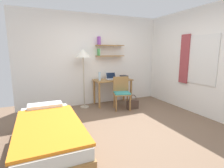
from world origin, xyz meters
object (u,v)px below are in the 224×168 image
(desk_chair, at_px, (122,91))
(handbag, at_px, (132,104))
(bed, at_px, (49,135))
(book_stack, at_px, (124,77))
(standing_lamp, at_px, (83,56))
(water_bottle, at_px, (100,76))
(desk, at_px, (113,84))
(laptop, at_px, (111,77))

(desk_chair, height_order, handbag, desk_chair)
(bed, relative_size, book_stack, 8.81)
(standing_lamp, bearing_deg, water_bottle, -4.58)
(bed, xyz_separation_m, desk, (1.93, 1.84, 0.37))
(handbag, bearing_deg, water_bottle, 138.55)
(desk, bearing_deg, book_stack, 2.15)
(standing_lamp, bearing_deg, bed, -120.00)
(desk, bearing_deg, bed, -136.38)
(laptop, height_order, water_bottle, water_bottle)
(standing_lamp, bearing_deg, handbag, -29.83)
(standing_lamp, bearing_deg, book_stack, -0.43)
(laptop, xyz_separation_m, book_stack, (0.39, -0.06, -0.00))
(desk, relative_size, laptop, 3.46)
(bed, bearing_deg, water_bottle, 50.17)
(desk, xyz_separation_m, handbag, (0.31, -0.64, -0.47))
(book_stack, bearing_deg, bed, -141.27)
(bed, distance_m, desk, 2.69)
(bed, relative_size, desk, 1.85)
(desk_chair, bearing_deg, bed, -145.80)
(bed, relative_size, standing_lamp, 1.24)
(bed, distance_m, book_stack, 3.01)
(desk_chair, height_order, laptop, laptop)
(desk, height_order, water_bottle, water_bottle)
(book_stack, bearing_deg, standing_lamp, 179.57)
(bed, height_order, standing_lamp, standing_lamp)
(book_stack, bearing_deg, laptop, 171.98)
(desk, bearing_deg, handbag, -64.42)
(standing_lamp, distance_m, handbag, 1.86)
(desk_chair, bearing_deg, laptop, 95.89)
(bed, xyz_separation_m, water_bottle, (1.52, 1.83, 0.62))
(bed, bearing_deg, standing_lamp, 60.00)
(desk, height_order, laptop, laptop)
(book_stack, bearing_deg, handbag, -96.38)
(bed, height_order, water_bottle, water_bottle)
(handbag, bearing_deg, desk, 115.58)
(standing_lamp, bearing_deg, desk_chair, -29.98)
(desk, height_order, standing_lamp, standing_lamp)
(water_bottle, bearing_deg, standing_lamp, 175.42)
(laptop, height_order, handbag, laptop)
(desk_chair, xyz_separation_m, handbag, (0.26, -0.15, -0.35))
(handbag, bearing_deg, desk_chair, 150.67)
(laptop, bearing_deg, bed, -135.14)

